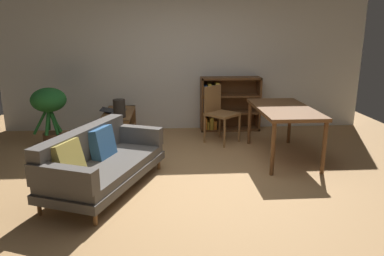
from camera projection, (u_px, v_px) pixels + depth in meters
ground_plane at (196, 183)px, 4.53m from camera, size 8.16×8.16×0.00m
back_wall_panel at (185, 58)px, 6.78m from camera, size 6.80×0.10×2.70m
fabric_couch at (99, 160)px, 4.29m from camera, size 1.37×1.90×0.72m
media_console at (119, 128)px, 6.12m from camera, size 0.48×1.20×0.52m
open_laptop at (115, 111)px, 6.11m from camera, size 0.41×0.33×0.06m
desk_speaker at (119, 108)px, 5.71m from camera, size 0.19×0.19×0.28m
potted_floor_plant at (49, 106)px, 5.84m from camera, size 0.57×0.56×0.96m
dining_table at (284, 112)px, 5.29m from camera, size 0.78×1.47×0.76m
dining_chair_near at (219, 110)px, 6.10m from camera, size 0.64×0.64×0.95m
bookshelf at (226, 104)px, 6.86m from camera, size 1.12×0.33×1.01m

